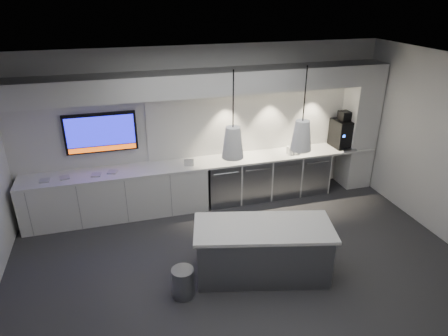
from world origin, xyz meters
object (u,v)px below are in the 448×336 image
object	(u,v)px
coffee_machine	(343,132)
bin	(183,283)
wall_tv	(101,133)
island	(263,251)

from	to	relation	value
coffee_machine	bin	bearing A→B (deg)	-149.13
bin	coffee_machine	bearing A→B (deg)	32.87
wall_tv	bin	xyz separation A→B (m)	(0.92, -2.72, -1.34)
island	wall_tv	bearing A→B (deg)	143.10
island	bin	distance (m)	1.23
bin	coffee_machine	world-z (taller)	coffee_machine
wall_tv	coffee_machine	distance (m)	4.76
wall_tv	coffee_machine	xyz separation A→B (m)	(4.74, -0.25, -0.35)
coffee_machine	island	bearing A→B (deg)	-140.21
island	coffee_machine	world-z (taller)	coffee_machine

